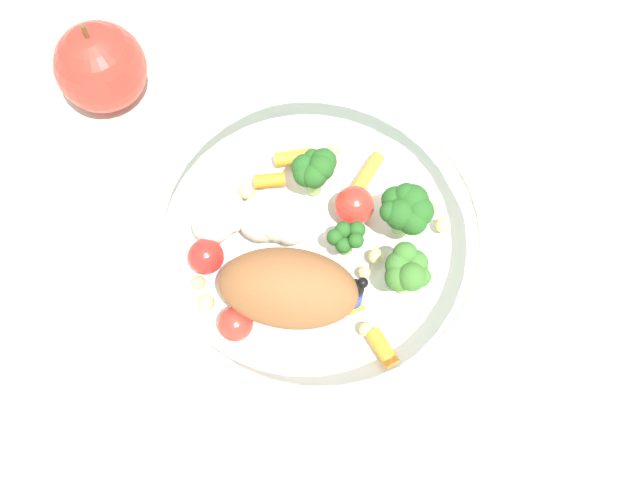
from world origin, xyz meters
TOP-DOWN VIEW (x-y plane):
  - ground_plane at (0.00, 0.00)m, footprint 2.40×2.40m
  - food_container at (0.01, -0.00)m, footprint 0.24×0.24m
  - loose_apple at (-0.03, 0.22)m, footprint 0.07×0.07m

SIDE VIEW (x-z plane):
  - ground_plane at x=0.00m, z-range 0.00..0.00m
  - food_container at x=0.01m, z-range 0.00..0.06m
  - loose_apple at x=-0.03m, z-range -0.01..0.08m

